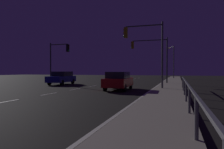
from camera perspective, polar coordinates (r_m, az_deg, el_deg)
The scene contains 11 objects.
ground_plane at distance 23.16m, azimuth -4.77°, elevation -3.09°, with size 112.00×112.00×0.00m, color black.
sidewalk_right at distance 21.46m, azimuth 15.55°, elevation -3.26°, with size 2.47×77.00×0.14m, color #9E937F.
lane_markings_center at distance 26.43m, azimuth -1.90°, elevation -2.57°, with size 0.14×50.00×0.01m.
lane_edge_line at distance 26.53m, azimuth 12.69°, elevation -2.58°, with size 0.14×53.00×0.01m.
car at distance 18.14m, azimuth 1.79°, elevation -1.62°, with size 2.00×4.47×1.57m.
car_oncoming at distance 26.10m, azimuth -13.44°, elevation -0.85°, with size 2.04×4.49×1.57m.
traffic_light_near_right at distance 27.72m, azimuth 10.53°, elevation 6.24°, with size 4.76×0.34×5.70m.
traffic_light_far_right at distance 28.20m, azimuth -14.31°, elevation 5.12°, with size 2.96×0.42×5.31m.
traffic_light_far_left at distance 19.23m, azimuth 9.07°, elevation 8.58°, with size 3.62×0.34×5.80m.
street_lamp_far_end at distance 45.99m, azimuth 16.14°, elevation 4.21°, with size 1.37×2.16×6.70m.
barrier_fence at distance 11.01m, azimuth 19.46°, elevation -3.10°, with size 0.09×18.26×0.98m.
Camera 1 is at (8.73, -3.89, 1.65)m, focal length 33.75 mm.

